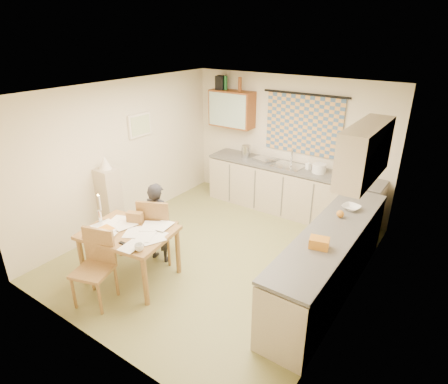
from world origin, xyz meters
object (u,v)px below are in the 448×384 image
Objects in this scene: stove at (300,300)px; shelf_stand at (110,203)px; person at (158,222)px; counter_back at (289,190)px; counter_right at (329,261)px; chair_far at (160,240)px; dining_table at (131,254)px.

shelf_stand is (-3.54, 0.28, 0.15)m from stove.
stove is at bearing 166.60° from person.
counter_back is 2.35m from counter_right.
chair_far is (-2.37, 0.21, -0.13)m from stove.
chair_far reaches higher than stove.
stove is 0.72× the size of person.
person is (-0.91, -2.57, 0.17)m from counter_back.
dining_table is at bearing 67.28° from chair_far.
counter_right reaches higher than stove.
shelf_stand is (-1.17, 0.08, 0.28)m from chair_far.
counter_right is 2.48× the size of shelf_stand.
counter_right reaches higher than dining_table.
counter_right is at bearing -171.90° from person.
counter_right is 3.29× the size of stove.
counter_back is at bearing 64.86° from dining_table.
person reaches higher than shelf_stand.
shelf_stand is (-1.18, 0.09, -0.03)m from person.
person reaches higher than dining_table.
counter_right is 2.68m from dining_table.
counter_right is 0.91m from stove.
stove is 0.69× the size of dining_table.
chair_far is at bearing -3.69° from shelf_stand.
shelf_stand is at bearing -28.38° from chair_far.
counter_back is 2.71m from chair_far.
shelf_stand is (-3.54, -0.62, 0.14)m from counter_right.
dining_table is (-2.35, -1.29, -0.07)m from counter_right.
dining_table is at bearing -29.13° from shelf_stand.
counter_right is at bearing 171.73° from chair_far.
chair_far is (-0.92, -2.55, -0.13)m from counter_back.
person is at bearing -163.16° from counter_right.
person reaches higher than counter_back.
counter_back is at bearing 128.17° from counter_right.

